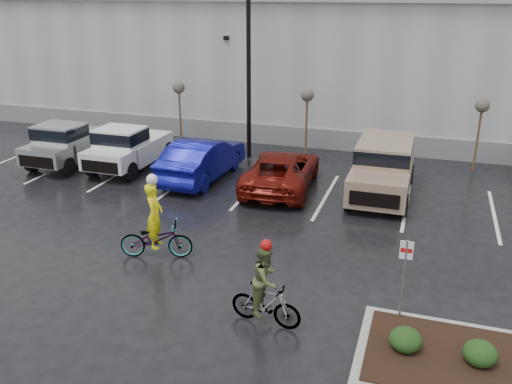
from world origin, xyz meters
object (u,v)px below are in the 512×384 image
(pickup_white, at_px, (132,145))
(cyclist_hivis, at_px, (156,232))
(sapling_mid, at_px, (307,99))
(sapling_west, at_px, (179,91))
(car_red, at_px, (282,170))
(cyclist_olive, at_px, (266,294))
(suv_tan, at_px, (383,170))
(lamppost, at_px, (248,32))
(pickup_silver, at_px, (74,141))
(car_blue, at_px, (202,159))
(sapling_east, at_px, (482,110))
(fire_lane_sign, at_px, (404,272))

(pickup_white, height_order, cyclist_hivis, cyclist_hivis)
(sapling_mid, distance_m, cyclist_hivis, 11.80)
(sapling_west, height_order, sapling_mid, same)
(car_red, xyz_separation_m, cyclist_olive, (2.18, -9.16, 0.07))
(car_red, xyz_separation_m, suv_tan, (3.87, 0.39, 0.29))
(pickup_white, bearing_deg, lamppost, 33.45)
(sapling_mid, relative_size, car_red, 0.60)
(pickup_silver, bearing_deg, suv_tan, -0.14)
(pickup_silver, distance_m, pickup_white, 2.89)
(lamppost, height_order, pickup_silver, lamppost)
(car_blue, bearing_deg, sapling_west, -52.88)
(sapling_west, bearing_deg, pickup_silver, -128.52)
(sapling_east, xyz_separation_m, cyclist_olive, (-5.22, -13.79, -1.91))
(suv_tan, bearing_deg, car_blue, -177.72)
(pickup_silver, bearing_deg, car_red, -2.45)
(sapling_mid, height_order, pickup_silver, sapling_mid)
(pickup_silver, relative_size, pickup_white, 1.00)
(fire_lane_sign, bearing_deg, lamppost, 123.46)
(sapling_east, relative_size, cyclist_olive, 1.45)
(lamppost, distance_m, car_red, 6.66)
(sapling_mid, bearing_deg, car_red, -88.74)
(sapling_mid, height_order, cyclist_olive, sapling_mid)
(pickup_silver, height_order, pickup_white, same)
(lamppost, xyz_separation_m, pickup_silver, (-7.35, -3.20, -4.71))
(sapling_east, bearing_deg, pickup_white, -164.72)
(sapling_mid, distance_m, pickup_silver, 10.85)
(suv_tan, relative_size, cyclist_hivis, 1.96)
(cyclist_hivis, height_order, cyclist_olive, cyclist_hivis)
(sapling_west, bearing_deg, car_red, -35.04)
(pickup_white, bearing_deg, sapling_mid, 29.56)
(sapling_west, relative_size, fire_lane_sign, 1.45)
(lamppost, relative_size, sapling_east, 2.88)
(cyclist_olive, bearing_deg, pickup_white, 49.42)
(car_red, distance_m, cyclist_hivis, 7.13)
(lamppost, height_order, sapling_west, lamppost)
(car_blue, height_order, car_red, car_blue)
(sapling_west, xyz_separation_m, cyclist_olive, (8.78, -13.79, -1.91))
(pickup_white, xyz_separation_m, cyclist_hivis, (5.16, -7.55, -0.19))
(lamppost, height_order, suv_tan, lamppost)
(sapling_mid, bearing_deg, cyclist_hivis, -98.93)
(lamppost, height_order, cyclist_olive, lamppost)
(pickup_silver, height_order, cyclist_hivis, cyclist_hivis)
(lamppost, distance_m, sapling_east, 10.48)
(cyclist_hivis, bearing_deg, cyclist_olive, -135.69)
(fire_lane_sign, relative_size, cyclist_hivis, 0.85)
(cyclist_hivis, bearing_deg, lamppost, -12.70)
(sapling_mid, relative_size, pickup_white, 0.62)
(fire_lane_sign, bearing_deg, sapling_east, 80.25)
(sapling_mid, bearing_deg, suv_tan, -46.86)
(lamppost, bearing_deg, cyclist_olive, -69.50)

